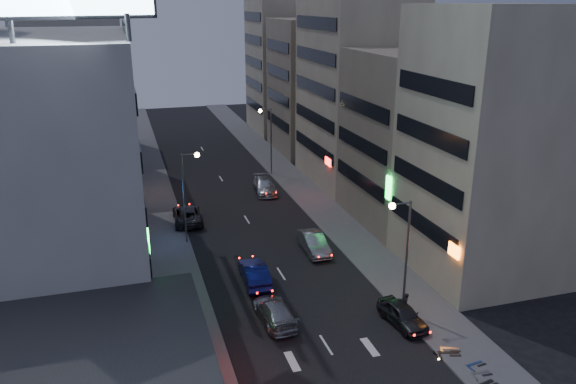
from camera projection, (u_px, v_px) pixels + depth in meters
name	position (u px, v px, depth m)	size (l,w,h in m)	color
sidewalk_left	(160.00, 213.00, 56.02)	(4.00, 120.00, 0.12)	#4C4C4F
sidewalk_right	(311.00, 198.00, 60.40)	(4.00, 120.00, 0.12)	#4C4C4F
food_court	(84.00, 379.00, 28.40)	(11.00, 13.00, 3.88)	beige
white_building	(38.00, 160.00, 41.61)	(14.00, 24.00, 18.00)	#B4B4AF
shophouse_near	(488.00, 146.00, 41.45)	(10.00, 11.00, 20.00)	beige
shophouse_mid	(415.00, 138.00, 52.65)	(11.00, 12.00, 16.00)	gray
shophouse_far	(356.00, 87.00, 63.33)	(10.00, 14.00, 22.00)	beige
far_left_a	(76.00, 95.00, 64.36)	(11.00, 10.00, 20.00)	#B4B4AF
far_left_b	(80.00, 99.00, 76.81)	(12.00, 10.00, 15.00)	gray
far_right_a	(316.00, 86.00, 77.71)	(11.00, 12.00, 18.00)	gray
far_right_b	(290.00, 55.00, 89.57)	(12.00, 12.00, 24.00)	beige
street_lamp_right_near	(402.00, 242.00, 36.37)	(1.60, 0.44, 8.02)	#595B60
street_lamp_left	(188.00, 185.00, 47.64)	(1.60, 0.44, 8.02)	#595B60
street_lamp_right_far	(268.00, 132.00, 67.18)	(1.60, 0.44, 8.02)	#595B60
parked_car_right_near	(403.00, 315.00, 36.65)	(1.71, 4.24, 1.45)	#2A2B30
parked_car_right_mid	(314.00, 243.00, 47.35)	(1.70, 4.87, 1.60)	#9B9EA3
parked_car_left	(187.00, 215.00, 53.70)	(2.56, 5.56, 1.55)	#2A292E
parked_car_right_far	(265.00, 186.00, 62.09)	(2.18, 5.35, 1.55)	#AEB2B7
road_car_blue	(254.00, 273.00, 42.02)	(1.73, 4.97, 1.64)	navy
road_car_silver	(274.00, 312.00, 37.01)	(2.02, 4.96, 1.44)	#9A9DA2
person	(405.00, 304.00, 37.64)	(0.57, 0.37, 1.55)	black
scooter_black_a	(492.00, 370.00, 31.13)	(2.06, 0.69, 1.26)	black
scooter_silver_a	(489.00, 362.00, 31.94)	(1.75, 0.58, 1.07)	#999BA0
scooter_blue	(482.00, 352.00, 32.82)	(1.73, 0.58, 1.06)	navy
scooter_black_b	(460.00, 343.00, 33.61)	(1.91, 0.64, 1.17)	black
scooter_silver_b	(460.00, 340.00, 34.00)	(1.70, 0.57, 1.04)	#9CA0A3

